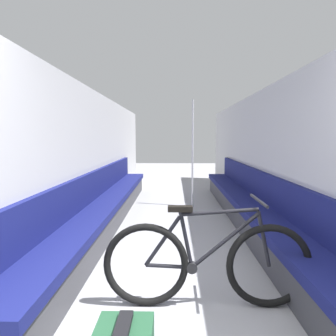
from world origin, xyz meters
The scene contains 6 objects.
wall_left centered at (-1.40, 3.70, 1.08)m, with size 0.10×10.60×2.17m, color #B2B2B7.
wall_right centered at (1.40, 3.70, 1.08)m, with size 0.10×10.60×2.17m, color #B2B2B7.
bench_seat_row_left centered at (-1.14, 3.56, 0.29)m, with size 0.48×6.39×0.87m.
bench_seat_row_right centered at (1.14, 3.56, 0.29)m, with size 0.48×6.39×0.87m.
bicycle centered at (0.22, 1.26, 0.37)m, with size 1.72×0.46×0.91m.
grab_pole_near centered at (0.32, 4.90, 1.04)m, with size 0.08×0.08×2.15m.
Camera 1 is at (-0.05, -1.11, 1.40)m, focal length 32.00 mm.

